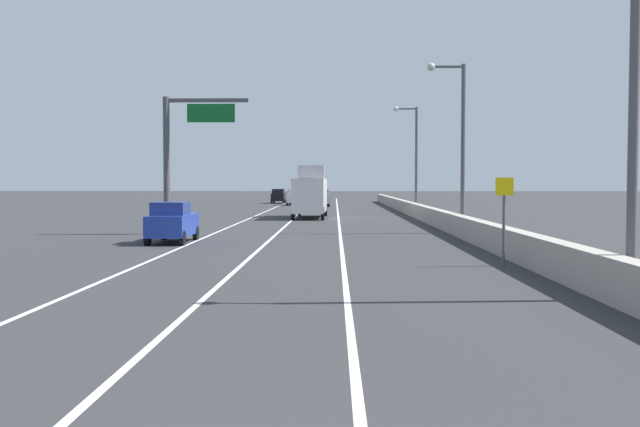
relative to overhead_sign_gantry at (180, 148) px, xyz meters
The scene contains 15 objects.
ground_plane 31.38m from the overhead_sign_gantry, 76.47° to the left, with size 320.00×320.00×0.00m, color #2D2D30.
lane_stripe_left 21.75m from the overhead_sign_gantry, 85.25° to the left, with size 0.16×130.00×0.00m, color silver.
lane_stripe_center 22.31m from the overhead_sign_gantry, 76.05° to the left, with size 0.16×130.00×0.00m, color silver.
lane_stripe_right 23.38m from the overhead_sign_gantry, 67.52° to the left, with size 0.16×130.00×0.00m, color silver.
jersey_barrier_right 16.81m from the overhead_sign_gantry, 22.23° to the left, with size 0.60×120.00×1.10m, color #9E998E.
overhead_sign_gantry is the anchor object (origin of this frame).
speed_advisory_sign 20.58m from the overhead_sign_gantry, 45.92° to the right, with size 0.60×0.11×3.00m.
lamp_post_right_near 26.39m from the overhead_sign_gantry, 54.52° to the right, with size 2.14×0.44×9.43m.
lamp_post_right_second 15.34m from the overhead_sign_gantry, ahead, with size 2.14×0.44×9.43m.
lamp_post_right_third 27.85m from the overhead_sign_gantry, 56.68° to the left, with size 2.14×0.44×9.43m.
car_silver_0 45.29m from the overhead_sign_gantry, 81.21° to the left, with size 2.00×4.08×2.05m.
car_black_1 57.07m from the overhead_sign_gantry, 89.12° to the left, with size 1.86×4.24×1.94m.
car_blue_2 6.71m from the overhead_sign_gantry, 81.60° to the right, with size 1.83×4.16×1.93m.
car_white_3 49.72m from the overhead_sign_gantry, 85.92° to the left, with size 1.95×4.77×1.97m.
box_truck 19.18m from the overhead_sign_gantry, 69.92° to the left, with size 2.62×8.12×4.21m.
Camera 1 is at (1.19, -4.75, 2.84)m, focal length 39.77 mm.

